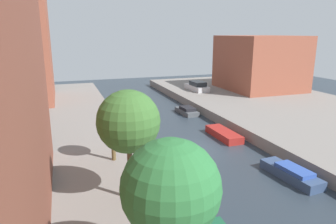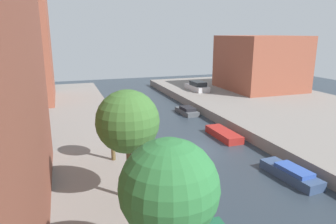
# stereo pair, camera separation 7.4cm
# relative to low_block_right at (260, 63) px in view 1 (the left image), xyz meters

# --- Properties ---
(ground_plane) EXTENTS (84.00, 84.00, 0.00)m
(ground_plane) POSITION_rel_low_block_right_xyz_m (-18.00, -17.85, -4.91)
(ground_plane) COLOR #28333D
(low_block_right) EXTENTS (10.00, 10.94, 7.82)m
(low_block_right) POSITION_rel_low_block_right_xyz_m (0.00, 0.00, 0.00)
(low_block_right) COLOR brown
(low_block_right) RESTS_ON quay_right
(street_tree_0) EXTENTS (3.15, 3.15, 5.24)m
(street_tree_0) POSITION_rel_low_block_right_xyz_m (-25.13, -31.11, -0.27)
(street_tree_0) COLOR brown
(street_tree_0) RESTS_ON quay_left
(street_tree_1) EXTENTS (3.12, 3.12, 5.67)m
(street_tree_1) POSITION_rel_low_block_right_xyz_m (-25.13, -25.00, 0.19)
(street_tree_1) COLOR brown
(street_tree_1) RESTS_ON quay_left
(street_tree_2) EXTENTS (1.82, 1.82, 4.12)m
(street_tree_2) POSITION_rel_low_block_right_xyz_m (-25.13, -19.79, -0.76)
(street_tree_2) COLOR brown
(street_tree_2) RESTS_ON quay_left
(parked_car) EXTENTS (2.01, 4.85, 1.37)m
(parked_car) POSITION_rel_low_block_right_xyz_m (-9.26, 1.85, -3.34)
(parked_car) COLOR #B7B7BC
(parked_car) RESTS_ON quay_right
(moored_boat_left_2) EXTENTS (1.50, 3.53, 0.64)m
(moored_boat_left_2) POSITION_rel_low_block_right_xyz_m (-21.87, -22.09, -4.59)
(moored_boat_left_2) COLOR beige
(moored_boat_left_2) RESTS_ON ground_plane
(moored_boat_right_2) EXTENTS (1.71, 4.52, 0.88)m
(moored_boat_right_2) POSITION_rel_low_block_right_xyz_m (-14.35, -24.34, -4.53)
(moored_boat_right_2) COLOR #33476B
(moored_boat_right_2) RESTS_ON ground_plane
(moored_boat_right_3) EXTENTS (1.58, 4.43, 0.64)m
(moored_boat_right_3) POSITION_rel_low_block_right_xyz_m (-14.49, -15.64, -4.59)
(moored_boat_right_3) COLOR maroon
(moored_boat_right_3) RESTS_ON ground_plane
(moored_boat_right_4) EXTENTS (1.69, 3.77, 0.86)m
(moored_boat_right_4) POSITION_rel_low_block_right_xyz_m (-14.40, -6.71, -4.55)
(moored_boat_right_4) COLOR #4C5156
(moored_boat_right_4) RESTS_ON ground_plane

